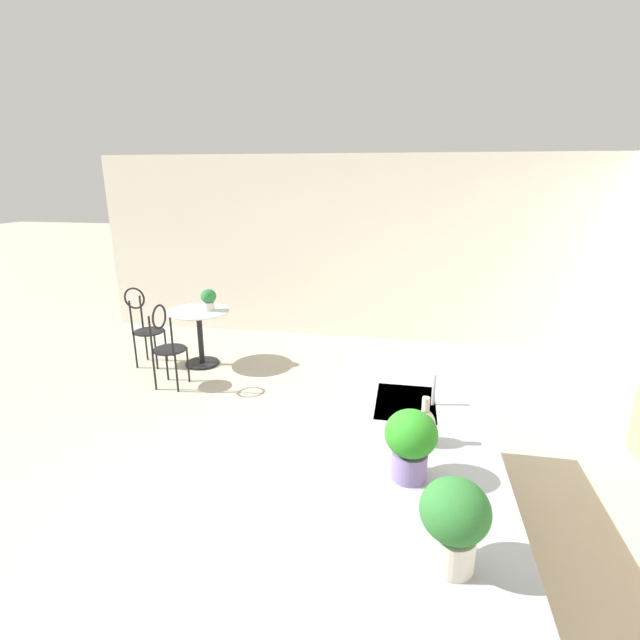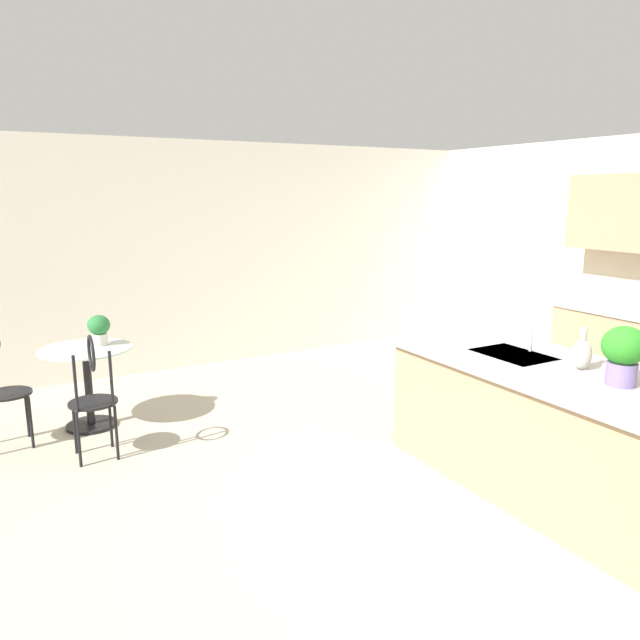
% 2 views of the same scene
% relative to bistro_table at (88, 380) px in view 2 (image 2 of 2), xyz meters
% --- Properties ---
extents(ground_plane, '(40.00, 40.00, 0.00)m').
position_rel_bistro_table_xyz_m(ground_plane, '(2.73, 1.80, -0.45)').
color(ground_plane, '#B2A893').
extents(wall_left_window, '(0.12, 7.80, 2.70)m').
position_rel_bistro_table_xyz_m(wall_left_window, '(-1.53, 1.80, 0.90)').
color(wall_left_window, silver).
rests_on(wall_left_window, ground).
extents(kitchen_island, '(2.80, 1.06, 0.92)m').
position_rel_bistro_table_xyz_m(kitchen_island, '(3.03, 2.65, 0.02)').
color(kitchen_island, tan).
rests_on(kitchen_island, ground).
extents(bistro_table, '(0.80, 0.80, 0.74)m').
position_rel_bistro_table_xyz_m(bistro_table, '(0.00, 0.00, 0.00)').
color(bistro_table, black).
rests_on(bistro_table, ground).
extents(chair_by_island, '(0.49, 0.39, 1.04)m').
position_rel_bistro_table_xyz_m(chair_by_island, '(0.75, -0.07, 0.13)').
color(chair_by_island, black).
rests_on(chair_by_island, ground).
extents(sink_faucet, '(0.02, 0.02, 0.22)m').
position_rel_bistro_table_xyz_m(sink_faucet, '(2.48, 2.83, 0.58)').
color(sink_faucet, '#B2B5BA').
rests_on(sink_faucet, kitchen_island).
extents(potted_plant_on_table, '(0.20, 0.20, 0.28)m').
position_rel_bistro_table_xyz_m(potted_plant_on_table, '(-0.04, 0.13, 0.45)').
color(potted_plant_on_table, beige).
rests_on(potted_plant_on_table, bistro_table).
extents(potted_plant_counter_near, '(0.26, 0.26, 0.37)m').
position_rel_bistro_table_xyz_m(potted_plant_counter_near, '(3.33, 2.67, 0.69)').
color(potted_plant_counter_near, '#7A669E').
rests_on(potted_plant_counter_near, kitchen_island).
extents(vase_on_counter, '(0.13, 0.13, 0.29)m').
position_rel_bistro_table_xyz_m(vase_on_counter, '(2.98, 2.75, 0.58)').
color(vase_on_counter, '#BCB29E').
rests_on(vase_on_counter, kitchen_island).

